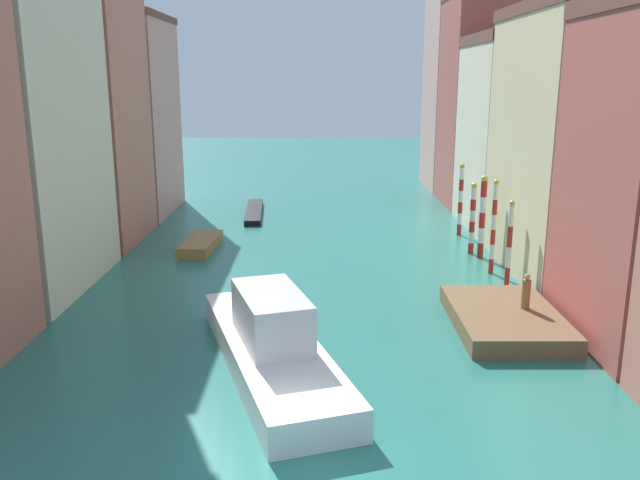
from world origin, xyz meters
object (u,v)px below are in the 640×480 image
(waterfront_dock, at_px, (503,318))
(mooring_pole_4, at_px, (459,199))
(person_on_dock, at_px, (525,292))
(mooring_pole_1, at_px, (492,226))
(mooring_pole_2, at_px, (481,216))
(mooring_pole_3, at_px, (471,218))
(mooring_pole_0, at_px, (508,244))
(motorboat_0, at_px, (199,244))
(vaporetto_white, at_px, (271,343))
(gondola_black, at_px, (253,212))

(waterfront_dock, relative_size, mooring_pole_4, 1.41)
(person_on_dock, xyz_separation_m, mooring_pole_4, (0.63, 16.71, 1.01))
(person_on_dock, distance_m, mooring_pole_1, 7.84)
(mooring_pole_2, bearing_deg, mooring_pole_3, 109.51)
(waterfront_dock, distance_m, mooring_pole_0, 5.99)
(waterfront_dock, relative_size, person_on_dock, 4.48)
(motorboat_0, bearing_deg, mooring_pole_2, -6.84)
(mooring_pole_2, height_order, mooring_pole_3, mooring_pole_2)
(motorboat_0, bearing_deg, mooring_pole_0, -24.45)
(mooring_pole_4, distance_m, motorboat_0, 17.46)
(person_on_dock, height_order, mooring_pole_0, mooring_pole_0)
(mooring_pole_4, bearing_deg, vaporetto_white, -118.11)
(mooring_pole_1, bearing_deg, waterfront_dock, -100.12)
(waterfront_dock, relative_size, vaporetto_white, 0.56)
(waterfront_dock, xyz_separation_m, gondola_black, (-13.12, 23.94, -0.17))
(mooring_pole_1, height_order, vaporetto_white, mooring_pole_1)
(vaporetto_white, bearing_deg, motorboat_0, 108.23)
(vaporetto_white, distance_m, motorboat_0, 18.20)
(waterfront_dock, bearing_deg, mooring_pole_4, 84.85)
(mooring_pole_2, bearing_deg, mooring_pole_4, 90.62)
(waterfront_dock, distance_m, mooring_pole_1, 8.38)
(mooring_pole_0, bearing_deg, gondola_black, 128.51)
(mooring_pole_4, distance_m, gondola_black, 16.40)
(mooring_pole_0, bearing_deg, mooring_pole_3, 93.00)
(mooring_pole_0, bearing_deg, mooring_pole_1, 93.99)
(mooring_pole_1, bearing_deg, gondola_black, 132.27)
(mooring_pole_1, distance_m, vaporetto_white, 16.48)
(gondola_black, bearing_deg, mooring_pole_2, -41.04)
(person_on_dock, height_order, mooring_pole_1, mooring_pole_1)
(mooring_pole_4, height_order, vaporetto_white, mooring_pole_4)
(mooring_pole_0, relative_size, vaporetto_white, 0.37)
(mooring_pole_1, bearing_deg, mooring_pole_2, 86.98)
(mooring_pole_2, xyz_separation_m, motorboat_0, (-16.98, 2.04, -2.20))
(person_on_dock, relative_size, gondola_black, 0.17)
(mooring_pole_2, height_order, mooring_pole_4, mooring_pole_2)
(mooring_pole_1, distance_m, mooring_pole_4, 8.97)
(vaporetto_white, height_order, motorboat_0, vaporetto_white)
(mooring_pole_0, height_order, mooring_pole_3, mooring_pole_0)
(mooring_pole_1, height_order, gondola_black, mooring_pole_1)
(mooring_pole_3, height_order, mooring_pole_4, mooring_pole_4)
(mooring_pole_1, relative_size, motorboat_0, 0.98)
(mooring_pole_4, bearing_deg, gondola_black, 154.39)
(gondola_black, distance_m, motorboat_0, 11.00)
(waterfront_dock, height_order, mooring_pole_1, mooring_pole_1)
(mooring_pole_3, bearing_deg, gondola_black, 140.51)
(waterfront_dock, xyz_separation_m, person_on_dock, (0.89, 0.21, 1.10))
(mooring_pole_1, distance_m, mooring_pole_2, 3.20)
(waterfront_dock, relative_size, mooring_pole_1, 1.33)
(mooring_pole_2, bearing_deg, mooring_pole_0, -89.94)
(waterfront_dock, relative_size, gondola_black, 0.78)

